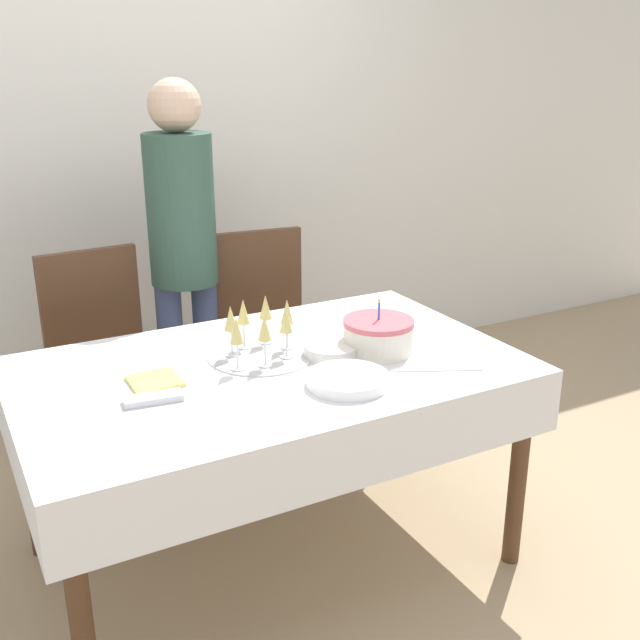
# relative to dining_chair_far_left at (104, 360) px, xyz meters

# --- Properties ---
(ground_plane) EXTENTS (12.00, 12.00, 0.00)m
(ground_plane) POSITION_rel_dining_chair_far_left_xyz_m (0.36, -0.81, -0.53)
(ground_plane) COLOR tan
(wall_back) EXTENTS (8.00, 0.05, 2.70)m
(wall_back) POSITION_rel_dining_chair_far_left_xyz_m (0.36, 0.75, 0.82)
(wall_back) COLOR silver
(wall_back) RESTS_ON ground_plane
(dining_table) EXTENTS (1.60, 0.99, 0.74)m
(dining_table) POSITION_rel_dining_chair_far_left_xyz_m (0.36, -0.81, 0.11)
(dining_table) COLOR white
(dining_table) RESTS_ON ground_plane
(dining_chair_far_left) EXTENTS (0.45, 0.45, 0.96)m
(dining_chair_far_left) POSITION_rel_dining_chair_far_left_xyz_m (0.00, 0.00, 0.00)
(dining_chair_far_left) COLOR #51331E
(dining_chair_far_left) RESTS_ON ground_plane
(dining_chair_far_right) EXTENTS (0.46, 0.46, 0.96)m
(dining_chair_far_right) POSITION_rel_dining_chair_far_left_xyz_m (0.72, -0.00, 0.00)
(dining_chair_far_right) COLOR #51331E
(dining_chair_far_right) RESTS_ON ground_plane
(birthday_cake) EXTENTS (0.24, 0.24, 0.19)m
(birthday_cake) POSITION_rel_dining_chair_far_left_xyz_m (0.73, -0.88, 0.27)
(birthday_cake) COLOR silver
(birthday_cake) RESTS_ON dining_table
(champagne_tray) EXTENTS (0.36, 0.36, 0.18)m
(champagne_tray) POSITION_rel_dining_chair_far_left_xyz_m (0.36, -0.73, 0.29)
(champagne_tray) COLOR silver
(champagne_tray) RESTS_ON dining_table
(plate_stack_main) EXTENTS (0.25, 0.25, 0.03)m
(plate_stack_main) POSITION_rel_dining_chair_far_left_xyz_m (0.50, -1.07, 0.23)
(plate_stack_main) COLOR white
(plate_stack_main) RESTS_ON dining_table
(plate_stack_dessert) EXTENTS (0.19, 0.19, 0.04)m
(plate_stack_dessert) POSITION_rel_dining_chair_far_left_xyz_m (0.57, -0.85, 0.23)
(plate_stack_dessert) COLOR silver
(plate_stack_dessert) RESTS_ON dining_table
(cake_knife) EXTENTS (0.28, 0.15, 0.00)m
(cake_knife) POSITION_rel_dining_chair_far_left_xyz_m (0.81, -1.11, 0.21)
(cake_knife) COLOR silver
(cake_knife) RESTS_ON dining_table
(fork_pile) EXTENTS (0.18, 0.08, 0.02)m
(fork_pile) POSITION_rel_dining_chair_far_left_xyz_m (-0.05, -0.91, 0.22)
(fork_pile) COLOR silver
(fork_pile) RESTS_ON dining_table
(napkin_pile) EXTENTS (0.15, 0.15, 0.01)m
(napkin_pile) POSITION_rel_dining_chair_far_left_xyz_m (-0.01, -0.78, 0.22)
(napkin_pile) COLOR #E0D166
(napkin_pile) RESTS_ON dining_table
(person_standing) EXTENTS (0.28, 0.28, 1.61)m
(person_standing) POSITION_rel_dining_chair_far_left_xyz_m (0.39, 0.09, 0.44)
(person_standing) COLOR #3F4C72
(person_standing) RESTS_ON ground_plane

